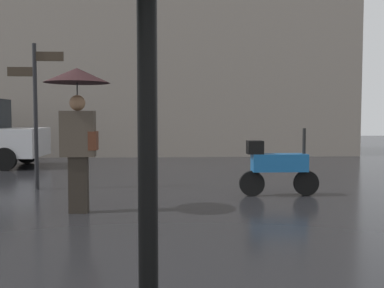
{
  "coord_description": "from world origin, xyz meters",
  "views": [
    {
      "loc": [
        0.23,
        -2.74,
        1.45
      ],
      "look_at": [
        0.63,
        5.0,
        0.97
      ],
      "focal_mm": 41.76,
      "sensor_mm": 36.0,
      "label": 1
    }
  ],
  "objects": [
    {
      "name": "pedestrian_with_umbrella",
      "position": [
        -1.12,
        3.99,
        1.63
      ],
      "size": [
        0.97,
        0.97,
        2.16
      ],
      "rotation": [
        0.0,
        0.0,
        6.12
      ],
      "color": "#2A241E",
      "rests_on": "ground"
    },
    {
      "name": "parked_scooter",
      "position": [
        2.19,
        5.23,
        0.56
      ],
      "size": [
        1.46,
        0.32,
        1.23
      ],
      "rotation": [
        0.0,
        0.0,
        -0.17
      ],
      "color": "black",
      "rests_on": "ground"
    },
    {
      "name": "street_signpost",
      "position": [
        -2.38,
        6.2,
        1.75
      ],
      "size": [
        1.08,
        0.08,
        2.87
      ],
      "color": "black",
      "rests_on": "ground"
    }
  ]
}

